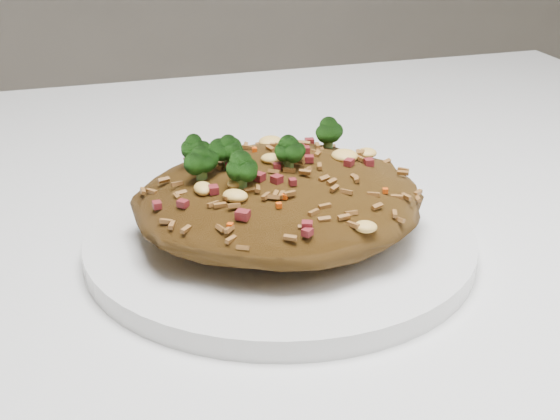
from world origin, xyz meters
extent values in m
cube|color=white|center=(0.00, 0.00, 0.73)|extent=(1.20, 0.80, 0.04)
cylinder|color=olive|center=(0.54, 0.34, 0.35)|extent=(0.06, 0.06, 0.71)
cylinder|color=white|center=(0.11, -0.05, 0.76)|extent=(0.26, 0.26, 0.01)
ellipsoid|color=brown|center=(0.11, -0.05, 0.79)|extent=(0.19, 0.17, 0.04)
ellipsoid|color=#0D3206|center=(0.16, 0.00, 0.81)|extent=(0.02, 0.02, 0.02)
ellipsoid|color=#0D3206|center=(0.08, -0.06, 0.82)|extent=(0.02, 0.02, 0.02)
ellipsoid|color=#0D3206|center=(0.12, -0.05, 0.82)|extent=(0.02, 0.02, 0.02)
ellipsoid|color=#0D3206|center=(0.08, -0.03, 0.82)|extent=(0.02, 0.02, 0.02)
ellipsoid|color=#0D3206|center=(0.06, -0.04, 0.82)|extent=(0.02, 0.02, 0.02)
ellipsoid|color=#0D3206|center=(0.06, -0.01, 0.82)|extent=(0.02, 0.02, 0.02)
cube|color=silver|center=(0.20, 0.01, 0.77)|extent=(0.08, 0.07, 0.00)
cube|color=silver|center=(0.12, 0.08, 0.77)|extent=(0.04, 0.04, 0.00)
camera|label=1|loc=(-0.02, -0.49, 0.99)|focal=50.00mm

